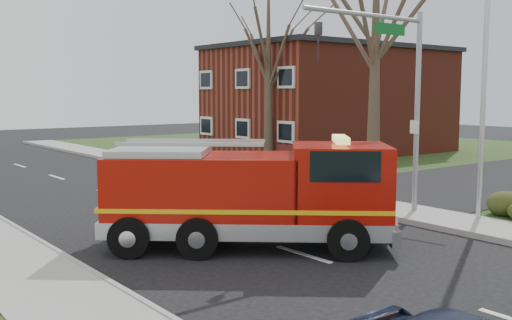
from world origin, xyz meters
TOP-DOWN VIEW (x-y plane):
  - ground at (0.00, 0.00)m, footprint 120.00×120.00m
  - sidewalk_right at (6.20, 0.00)m, footprint 2.40×80.00m
  - sidewalk_left at (-6.20, 0.00)m, footprint 2.40×80.00m
  - brick_building at (19.00, 18.00)m, footprint 15.40×10.40m
  - health_center_sign at (10.50, 12.50)m, footprint 0.12×2.00m
  - bare_tree_near at (9.50, 6.00)m, footprint 6.00×6.00m
  - bare_tree_far at (11.00, 15.00)m, footprint 5.25×5.25m
  - traffic_signal_mast at (5.21, 1.50)m, footprint 5.29×0.18m
  - streetlight_pole at (7.14, -0.50)m, footprint 1.48×0.16m
  - fire_engine at (-0.57, 1.44)m, footprint 7.32×6.76m

SIDE VIEW (x-z plane):
  - ground at x=0.00m, z-range 0.00..0.00m
  - sidewalk_right at x=6.20m, z-range 0.00..0.15m
  - sidewalk_left at x=-6.20m, z-range 0.00..0.15m
  - health_center_sign at x=10.50m, z-range 0.18..1.58m
  - fire_engine at x=-0.57m, z-range -0.14..2.87m
  - brick_building at x=19.00m, z-range 0.03..7.28m
  - streetlight_pole at x=7.14m, z-range 0.35..8.75m
  - traffic_signal_mast at x=5.21m, z-range 1.31..8.11m
  - bare_tree_far at x=11.00m, z-range 1.24..11.74m
  - bare_tree_near at x=9.50m, z-range 1.41..13.41m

